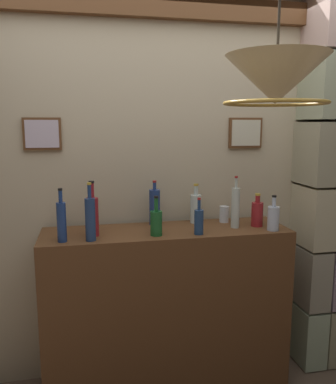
{
  "coord_description": "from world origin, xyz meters",
  "views": [
    {
      "loc": [
        -0.48,
        -1.58,
        1.75
      ],
      "look_at": [
        0.0,
        0.75,
        1.34
      ],
      "focal_mm": 37.23,
      "sensor_mm": 36.0,
      "label": 1
    }
  ],
  "objects_px": {
    "liquor_bottle_port": "(92,215)",
    "liquor_bottle_gin": "(273,218)",
    "liquor_bottle_scotch": "(155,207)",
    "pendant_lamp": "(276,81)",
    "liquor_bottle_whiskey": "(62,221)",
    "liquor_bottle_rye": "(196,208)",
    "liquor_bottle_sherry": "(235,207)",
    "liquor_bottle_bourbon": "(199,221)",
    "liquor_bottle_vermouth": "(257,213)",
    "glass_tumbler_rocks": "(224,214)",
    "liquor_bottle_vodka": "(156,222)",
    "liquor_bottle_rum": "(90,218)"
  },
  "relations": [
    {
      "from": "liquor_bottle_whiskey",
      "to": "liquor_bottle_port",
      "type": "relative_size",
      "value": 0.93
    },
    {
      "from": "glass_tumbler_rocks",
      "to": "liquor_bottle_rye",
      "type": "bearing_deg",
      "value": 172.51
    },
    {
      "from": "liquor_bottle_sherry",
      "to": "liquor_bottle_rum",
      "type": "bearing_deg",
      "value": -173.19
    },
    {
      "from": "liquor_bottle_gin",
      "to": "pendant_lamp",
      "type": "xyz_separation_m",
      "value": [
        -0.31,
        -0.57,
        0.76
      ]
    },
    {
      "from": "liquor_bottle_whiskey",
      "to": "liquor_bottle_port",
      "type": "height_order",
      "value": "liquor_bottle_port"
    },
    {
      "from": "glass_tumbler_rocks",
      "to": "pendant_lamp",
      "type": "height_order",
      "value": "pendant_lamp"
    },
    {
      "from": "liquor_bottle_scotch",
      "to": "liquor_bottle_vermouth",
      "type": "height_order",
      "value": "liquor_bottle_scotch"
    },
    {
      "from": "liquor_bottle_rye",
      "to": "liquor_bottle_vermouth",
      "type": "distance_m",
      "value": 0.4
    },
    {
      "from": "liquor_bottle_port",
      "to": "liquor_bottle_vermouth",
      "type": "distance_m",
      "value": 1.05
    },
    {
      "from": "liquor_bottle_port",
      "to": "glass_tumbler_rocks",
      "type": "distance_m",
      "value": 0.9
    },
    {
      "from": "pendant_lamp",
      "to": "liquor_bottle_vodka",
      "type": "bearing_deg",
      "value": 125.31
    },
    {
      "from": "liquor_bottle_vodka",
      "to": "liquor_bottle_rum",
      "type": "height_order",
      "value": "liquor_bottle_rum"
    },
    {
      "from": "liquor_bottle_scotch",
      "to": "liquor_bottle_port",
      "type": "distance_m",
      "value": 0.45
    },
    {
      "from": "liquor_bottle_scotch",
      "to": "liquor_bottle_rye",
      "type": "xyz_separation_m",
      "value": [
        0.28,
        0.0,
        -0.02
      ]
    },
    {
      "from": "liquor_bottle_vodka",
      "to": "liquor_bottle_port",
      "type": "bearing_deg",
      "value": 169.56
    },
    {
      "from": "liquor_bottle_scotch",
      "to": "liquor_bottle_whiskey",
      "type": "distance_m",
      "value": 0.64
    },
    {
      "from": "liquor_bottle_scotch",
      "to": "liquor_bottle_vermouth",
      "type": "distance_m",
      "value": 0.67
    },
    {
      "from": "liquor_bottle_sherry",
      "to": "liquor_bottle_gin",
      "type": "relative_size",
      "value": 1.5
    },
    {
      "from": "liquor_bottle_rye",
      "to": "liquor_bottle_bourbon",
      "type": "xyz_separation_m",
      "value": [
        -0.06,
        -0.28,
        -0.02
      ]
    },
    {
      "from": "liquor_bottle_vermouth",
      "to": "glass_tumbler_rocks",
      "type": "height_order",
      "value": "liquor_bottle_vermouth"
    },
    {
      "from": "liquor_bottle_scotch",
      "to": "liquor_bottle_whiskey",
      "type": "xyz_separation_m",
      "value": [
        -0.58,
        -0.27,
        0.0
      ]
    },
    {
      "from": "liquor_bottle_gin",
      "to": "liquor_bottle_whiskey",
      "type": "xyz_separation_m",
      "value": [
        -1.28,
        0.01,
        0.04
      ]
    },
    {
      "from": "liquor_bottle_whiskey",
      "to": "liquor_bottle_vodka",
      "type": "relative_size",
      "value": 1.28
    },
    {
      "from": "liquor_bottle_rye",
      "to": "liquor_bottle_vodka",
      "type": "height_order",
      "value": "liquor_bottle_rye"
    },
    {
      "from": "liquor_bottle_scotch",
      "to": "pendant_lamp",
      "type": "bearing_deg",
      "value": -65.29
    },
    {
      "from": "liquor_bottle_rye",
      "to": "liquor_bottle_bourbon",
      "type": "relative_size",
      "value": 1.18
    },
    {
      "from": "liquor_bottle_gin",
      "to": "liquor_bottle_bourbon",
      "type": "distance_m",
      "value": 0.48
    },
    {
      "from": "liquor_bottle_sherry",
      "to": "glass_tumbler_rocks",
      "type": "bearing_deg",
      "value": 98.0
    },
    {
      "from": "liquor_bottle_port",
      "to": "liquor_bottle_gin",
      "type": "bearing_deg",
      "value": -5.22
    },
    {
      "from": "liquor_bottle_scotch",
      "to": "pendant_lamp",
      "type": "distance_m",
      "value": 1.19
    },
    {
      "from": "liquor_bottle_rye",
      "to": "liquor_bottle_whiskey",
      "type": "bearing_deg",
      "value": -162.26
    },
    {
      "from": "liquor_bottle_gin",
      "to": "liquor_bottle_vodka",
      "type": "xyz_separation_m",
      "value": [
        -0.74,
        0.03,
        0.0
      ]
    },
    {
      "from": "liquor_bottle_scotch",
      "to": "pendant_lamp",
      "type": "relative_size",
      "value": 0.5
    },
    {
      "from": "liquor_bottle_vodka",
      "to": "liquor_bottle_rum",
      "type": "xyz_separation_m",
      "value": [
        -0.38,
        -0.03,
        0.05
      ]
    },
    {
      "from": "liquor_bottle_gin",
      "to": "liquor_bottle_vodka",
      "type": "relative_size",
      "value": 0.93
    },
    {
      "from": "pendant_lamp",
      "to": "glass_tumbler_rocks",
      "type": "bearing_deg",
      "value": 84.74
    },
    {
      "from": "liquor_bottle_whiskey",
      "to": "liquor_bottle_vermouth",
      "type": "distance_m",
      "value": 1.23
    },
    {
      "from": "liquor_bottle_bourbon",
      "to": "liquor_bottle_rum",
      "type": "relative_size",
      "value": 0.67
    },
    {
      "from": "liquor_bottle_gin",
      "to": "liquor_bottle_scotch",
      "type": "bearing_deg",
      "value": 157.86
    },
    {
      "from": "liquor_bottle_sherry",
      "to": "liquor_bottle_bourbon",
      "type": "xyz_separation_m",
      "value": [
        -0.27,
        -0.11,
        -0.05
      ]
    },
    {
      "from": "liquor_bottle_whiskey",
      "to": "liquor_bottle_vodka",
      "type": "bearing_deg",
      "value": 2.18
    },
    {
      "from": "liquor_bottle_vermouth",
      "to": "liquor_bottle_rye",
      "type": "bearing_deg",
      "value": 155.02
    },
    {
      "from": "liquor_bottle_rye",
      "to": "pendant_lamp",
      "type": "distance_m",
      "value": 1.14
    },
    {
      "from": "liquor_bottle_sherry",
      "to": "liquor_bottle_gin",
      "type": "xyz_separation_m",
      "value": [
        0.21,
        -0.11,
        -0.05
      ]
    },
    {
      "from": "liquor_bottle_rye",
      "to": "liquor_bottle_bourbon",
      "type": "height_order",
      "value": "liquor_bottle_rye"
    },
    {
      "from": "liquor_bottle_sherry",
      "to": "liquor_bottle_vermouth",
      "type": "bearing_deg",
      "value": 2.09
    },
    {
      "from": "liquor_bottle_sherry",
      "to": "pendant_lamp",
      "type": "relative_size",
      "value": 0.56
    },
    {
      "from": "liquor_bottle_bourbon",
      "to": "pendant_lamp",
      "type": "height_order",
      "value": "pendant_lamp"
    },
    {
      "from": "liquor_bottle_whiskey",
      "to": "pendant_lamp",
      "type": "distance_m",
      "value": 1.34
    },
    {
      "from": "liquor_bottle_sherry",
      "to": "liquor_bottle_gin",
      "type": "height_order",
      "value": "liquor_bottle_sherry"
    }
  ]
}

